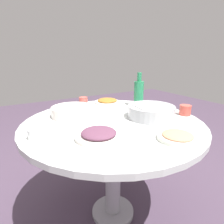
{
  "coord_description": "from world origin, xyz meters",
  "views": [
    {
      "loc": [
        -0.98,
        0.58,
        1.16
      ],
      "look_at": [
        0.04,
        -0.01,
        0.8
      ],
      "focal_mm": 29.84,
      "sensor_mm": 36.0,
      "label": 1
    }
  ],
  "objects_px": {
    "round_dining_table": "(113,136)",
    "tea_cup_near": "(35,134)",
    "soup_bowl": "(72,112)",
    "tea_cup_side": "(185,110)",
    "dish_shrimp": "(178,136)",
    "rice_bowl": "(151,111)",
    "dish_eggplant": "(99,134)",
    "tea_cup_far": "(83,100)",
    "dish_stirfry": "(107,101)",
    "green_bottle": "(139,93)"
  },
  "relations": [
    {
      "from": "dish_eggplant",
      "to": "dish_shrimp",
      "type": "height_order",
      "value": "dish_eggplant"
    },
    {
      "from": "round_dining_table",
      "to": "soup_bowl",
      "type": "relative_size",
      "value": 3.9
    },
    {
      "from": "soup_bowl",
      "to": "green_bottle",
      "type": "xyz_separation_m",
      "value": [
        -0.02,
        -0.56,
        0.08
      ]
    },
    {
      "from": "dish_stirfry",
      "to": "tea_cup_side",
      "type": "xyz_separation_m",
      "value": [
        -0.57,
        -0.31,
        0.02
      ]
    },
    {
      "from": "rice_bowl",
      "to": "dish_shrimp",
      "type": "distance_m",
      "value": 0.35
    },
    {
      "from": "round_dining_table",
      "to": "rice_bowl",
      "type": "bearing_deg",
      "value": -107.27
    },
    {
      "from": "tea_cup_far",
      "to": "tea_cup_side",
      "type": "xyz_separation_m",
      "value": [
        -0.66,
        -0.5,
        0.01
      ]
    },
    {
      "from": "rice_bowl",
      "to": "tea_cup_near",
      "type": "xyz_separation_m",
      "value": [
        0.04,
        0.73,
        -0.02
      ]
    },
    {
      "from": "dish_shrimp",
      "to": "dish_stirfry",
      "type": "distance_m",
      "value": 0.82
    },
    {
      "from": "soup_bowl",
      "to": "dish_stirfry",
      "type": "bearing_deg",
      "value": -63.4
    },
    {
      "from": "green_bottle",
      "to": "round_dining_table",
      "type": "bearing_deg",
      "value": 119.2
    },
    {
      "from": "tea_cup_far",
      "to": "soup_bowl",
      "type": "bearing_deg",
      "value": 145.97
    },
    {
      "from": "tea_cup_far",
      "to": "dish_shrimp",
      "type": "bearing_deg",
      "value": -171.32
    },
    {
      "from": "soup_bowl",
      "to": "tea_cup_side",
      "type": "distance_m",
      "value": 0.79
    },
    {
      "from": "rice_bowl",
      "to": "dish_stirfry",
      "type": "distance_m",
      "value": 0.5
    },
    {
      "from": "soup_bowl",
      "to": "dish_shrimp",
      "type": "xyz_separation_m",
      "value": [
        -0.63,
        -0.33,
        -0.02
      ]
    },
    {
      "from": "rice_bowl",
      "to": "soup_bowl",
      "type": "distance_m",
      "value": 0.54
    },
    {
      "from": "round_dining_table",
      "to": "tea_cup_near",
      "type": "bearing_deg",
      "value": 94.89
    },
    {
      "from": "round_dining_table",
      "to": "tea_cup_far",
      "type": "bearing_deg",
      "value": 0.48
    },
    {
      "from": "round_dining_table",
      "to": "dish_stirfry",
      "type": "height_order",
      "value": "dish_stirfry"
    },
    {
      "from": "green_bottle",
      "to": "tea_cup_far",
      "type": "bearing_deg",
      "value": 50.43
    },
    {
      "from": "rice_bowl",
      "to": "round_dining_table",
      "type": "bearing_deg",
      "value": 72.73
    },
    {
      "from": "tea_cup_side",
      "to": "dish_eggplant",
      "type": "bearing_deg",
      "value": 93.01
    },
    {
      "from": "green_bottle",
      "to": "dish_shrimp",
      "type": "bearing_deg",
      "value": 159.47
    },
    {
      "from": "soup_bowl",
      "to": "tea_cup_side",
      "type": "bearing_deg",
      "value": -118.57
    },
    {
      "from": "rice_bowl",
      "to": "green_bottle",
      "type": "bearing_deg",
      "value": -21.91
    },
    {
      "from": "green_bottle",
      "to": "tea_cup_far",
      "type": "distance_m",
      "value": 0.48
    },
    {
      "from": "round_dining_table",
      "to": "dish_shrimp",
      "type": "height_order",
      "value": "dish_shrimp"
    },
    {
      "from": "soup_bowl",
      "to": "dish_shrimp",
      "type": "height_order",
      "value": "soup_bowl"
    },
    {
      "from": "rice_bowl",
      "to": "dish_eggplant",
      "type": "distance_m",
      "value": 0.46
    },
    {
      "from": "green_bottle",
      "to": "tea_cup_side",
      "type": "bearing_deg",
      "value": -159.25
    },
    {
      "from": "round_dining_table",
      "to": "green_bottle",
      "type": "bearing_deg",
      "value": -60.8
    },
    {
      "from": "round_dining_table",
      "to": "green_bottle",
      "type": "distance_m",
      "value": 0.47
    },
    {
      "from": "tea_cup_far",
      "to": "round_dining_table",
      "type": "bearing_deg",
      "value": -179.52
    },
    {
      "from": "dish_eggplant",
      "to": "dish_stirfry",
      "type": "distance_m",
      "value": 0.72
    },
    {
      "from": "green_bottle",
      "to": "dish_stirfry",
      "type": "bearing_deg",
      "value": 39.75
    },
    {
      "from": "tea_cup_near",
      "to": "tea_cup_side",
      "type": "height_order",
      "value": "tea_cup_side"
    },
    {
      "from": "round_dining_table",
      "to": "rice_bowl",
      "type": "distance_m",
      "value": 0.3
    },
    {
      "from": "dish_eggplant",
      "to": "tea_cup_far",
      "type": "bearing_deg",
      "value": -15.41
    },
    {
      "from": "rice_bowl",
      "to": "tea_cup_side",
      "type": "distance_m",
      "value": 0.26
    },
    {
      "from": "dish_eggplant",
      "to": "tea_cup_side",
      "type": "bearing_deg",
      "value": -86.99
    },
    {
      "from": "round_dining_table",
      "to": "tea_cup_far",
      "type": "relative_size",
      "value": 15.58
    },
    {
      "from": "soup_bowl",
      "to": "tea_cup_far",
      "type": "bearing_deg",
      "value": -34.03
    },
    {
      "from": "tea_cup_near",
      "to": "tea_cup_far",
      "type": "relative_size",
      "value": 0.94
    },
    {
      "from": "round_dining_table",
      "to": "dish_shrimp",
      "type": "distance_m",
      "value": 0.45
    },
    {
      "from": "tea_cup_far",
      "to": "tea_cup_side",
      "type": "height_order",
      "value": "tea_cup_side"
    },
    {
      "from": "tea_cup_near",
      "to": "tea_cup_far",
      "type": "xyz_separation_m",
      "value": [
        0.55,
        -0.48,
        0.0
      ]
    },
    {
      "from": "rice_bowl",
      "to": "tea_cup_far",
      "type": "relative_size",
      "value": 4.24
    },
    {
      "from": "round_dining_table",
      "to": "dish_stirfry",
      "type": "relative_size",
      "value": 5.23
    },
    {
      "from": "dish_eggplant",
      "to": "dish_shrimp",
      "type": "xyz_separation_m",
      "value": [
        -0.22,
        -0.33,
        -0.0
      ]
    }
  ]
}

